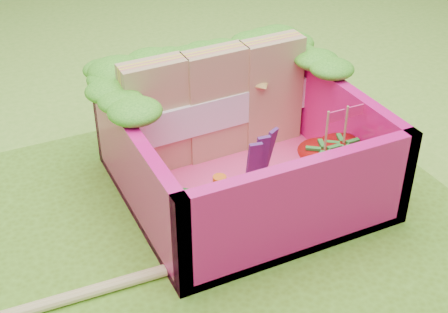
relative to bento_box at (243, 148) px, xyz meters
name	(u,v)px	position (x,y,z in m)	size (l,w,h in m)	color
ground	(229,234)	(-0.23, -0.30, -0.31)	(14.00, 14.00, 0.00)	#77C036
placemat	(229,232)	(-0.23, -0.30, -0.29)	(2.60, 2.60, 0.03)	#5D9321
bento_floor	(242,185)	(0.00, 0.00, -0.25)	(1.30, 1.30, 0.05)	#FF4189
bento_box	(243,148)	(0.00, 0.00, 0.00)	(1.30, 1.30, 0.55)	#E4137C
lettuce_ruffle	(205,59)	(0.00, 0.50, 0.33)	(1.43, 0.83, 0.11)	#1D7C16
sandwich_stack	(216,104)	(0.00, 0.35, 0.10)	(1.21, 0.22, 0.67)	tan
broccoli	(183,210)	(-0.49, -0.31, -0.05)	(0.34, 0.34, 0.25)	#73A44F
carrot_sticks	(220,202)	(-0.27, -0.28, -0.09)	(0.08, 0.10, 0.28)	orange
purple_wedges	(260,163)	(0.04, -0.13, -0.04)	(0.20, 0.12, 0.38)	#4A1854
strawberry_left	(322,173)	(0.33, -0.31, -0.08)	(0.29, 0.29, 0.53)	red
strawberry_right	(341,165)	(0.47, -0.28, -0.08)	(0.27, 0.27, 0.51)	red
snap_peas	(316,187)	(0.33, -0.26, -0.20)	(0.70, 0.53, 0.05)	#5D9F32
chopsticks	(62,300)	(-1.14, -0.44, -0.25)	(2.43, 0.17, 0.05)	#DBC278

